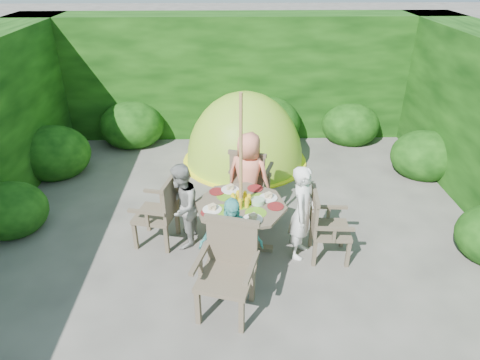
{
  "coord_description": "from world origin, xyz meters",
  "views": [
    {
      "loc": [
        -0.16,
        -5.09,
        3.64
      ],
      "look_at": [
        -0.03,
        0.05,
        0.85
      ],
      "focal_mm": 32.0,
      "sensor_mm": 36.0,
      "label": 1
    }
  ],
  "objects_px": {
    "patio_table": "(241,211)",
    "garden_chair_front": "(228,267)",
    "child_front": "(231,246)",
    "parasol_pole": "(241,178)",
    "child_left": "(182,206)",
    "garden_chair_left": "(161,210)",
    "dome_tent": "(245,161)",
    "garden_chair_back": "(250,177)",
    "garden_chair_right": "(325,225)",
    "child_right": "(302,213)",
    "child_back": "(248,177)"
  },
  "relations": [
    {
      "from": "garden_chair_back",
      "to": "child_front",
      "type": "relative_size",
      "value": 0.78
    },
    {
      "from": "dome_tent",
      "to": "child_right",
      "type": "bearing_deg",
      "value": -88.36
    },
    {
      "from": "parasol_pole",
      "to": "child_left",
      "type": "xyz_separation_m",
      "value": [
        -0.79,
        0.13,
        -0.5
      ]
    },
    {
      "from": "child_back",
      "to": "child_front",
      "type": "xyz_separation_m",
      "value": [
        -0.27,
        -1.58,
        -0.05
      ]
    },
    {
      "from": "parasol_pole",
      "to": "child_left",
      "type": "bearing_deg",
      "value": 170.43
    },
    {
      "from": "dome_tent",
      "to": "parasol_pole",
      "type": "bearing_deg",
      "value": -104.07
    },
    {
      "from": "patio_table",
      "to": "child_front",
      "type": "relative_size",
      "value": 1.11
    },
    {
      "from": "parasol_pole",
      "to": "dome_tent",
      "type": "bearing_deg",
      "value": 86.81
    },
    {
      "from": "garden_chair_right",
      "to": "child_left",
      "type": "relative_size",
      "value": 0.76
    },
    {
      "from": "garden_chair_back",
      "to": "child_back",
      "type": "height_order",
      "value": "child_back"
    },
    {
      "from": "garden_chair_back",
      "to": "child_left",
      "type": "relative_size",
      "value": 0.82
    },
    {
      "from": "patio_table",
      "to": "dome_tent",
      "type": "relative_size",
      "value": 0.52
    },
    {
      "from": "garden_chair_right",
      "to": "dome_tent",
      "type": "distance_m",
      "value": 3.11
    },
    {
      "from": "child_front",
      "to": "dome_tent",
      "type": "height_order",
      "value": "dome_tent"
    },
    {
      "from": "patio_table",
      "to": "child_front",
      "type": "height_order",
      "value": "child_front"
    },
    {
      "from": "child_left",
      "to": "child_front",
      "type": "distance_m",
      "value": 1.13
    },
    {
      "from": "garden_chair_left",
      "to": "garden_chair_front",
      "type": "distance_m",
      "value": 1.55
    },
    {
      "from": "garden_chair_front",
      "to": "child_front",
      "type": "xyz_separation_m",
      "value": [
        0.04,
        0.29,
        0.07
      ]
    },
    {
      "from": "child_left",
      "to": "dome_tent",
      "type": "bearing_deg",
      "value": 165.06
    },
    {
      "from": "garden_chair_front",
      "to": "garden_chair_back",
      "type": "bearing_deg",
      "value": 97.45
    },
    {
      "from": "parasol_pole",
      "to": "child_right",
      "type": "distance_m",
      "value": 0.92
    },
    {
      "from": "garden_chair_back",
      "to": "child_front",
      "type": "xyz_separation_m",
      "value": [
        -0.3,
        -1.87,
        0.11
      ]
    },
    {
      "from": "patio_table",
      "to": "child_right",
      "type": "relative_size",
      "value": 1.08
    },
    {
      "from": "parasol_pole",
      "to": "child_left",
      "type": "distance_m",
      "value": 0.94
    },
    {
      "from": "garden_chair_front",
      "to": "patio_table",
      "type": "bearing_deg",
      "value": 97.19
    },
    {
      "from": "parasol_pole",
      "to": "child_right",
      "type": "relative_size",
      "value": 1.69
    },
    {
      "from": "garden_chair_front",
      "to": "child_front",
      "type": "bearing_deg",
      "value": 99.03
    },
    {
      "from": "parasol_pole",
      "to": "garden_chair_right",
      "type": "bearing_deg",
      "value": -9.99
    },
    {
      "from": "parasol_pole",
      "to": "child_right",
      "type": "xyz_separation_m",
      "value": [
        0.79,
        -0.13,
        -0.45
      ]
    },
    {
      "from": "garden_chair_front",
      "to": "dome_tent",
      "type": "relative_size",
      "value": 0.39
    },
    {
      "from": "garden_chair_left",
      "to": "child_right",
      "type": "relative_size",
      "value": 0.74
    },
    {
      "from": "child_right",
      "to": "garden_chair_right",
      "type": "bearing_deg",
      "value": -79.66
    },
    {
      "from": "garden_chair_front",
      "to": "child_back",
      "type": "relative_size",
      "value": 0.77
    },
    {
      "from": "garden_chair_front",
      "to": "child_front",
      "type": "height_order",
      "value": "child_front"
    },
    {
      "from": "child_right",
      "to": "child_front",
      "type": "xyz_separation_m",
      "value": [
        -0.92,
        -0.66,
        -0.02
      ]
    },
    {
      "from": "parasol_pole",
      "to": "garden_chair_back",
      "type": "height_order",
      "value": "parasol_pole"
    },
    {
      "from": "child_back",
      "to": "child_left",
      "type": "bearing_deg",
      "value": 60.16
    },
    {
      "from": "patio_table",
      "to": "garden_chair_right",
      "type": "relative_size",
      "value": 1.53
    },
    {
      "from": "child_right",
      "to": "child_front",
      "type": "relative_size",
      "value": 1.03
    },
    {
      "from": "child_right",
      "to": "garden_chair_left",
      "type": "bearing_deg",
      "value": 102.04
    },
    {
      "from": "patio_table",
      "to": "garden_chair_front",
      "type": "relative_size",
      "value": 1.34
    },
    {
      "from": "garden_chair_right",
      "to": "child_back",
      "type": "bearing_deg",
      "value": 48.0
    },
    {
      "from": "garden_chair_left",
      "to": "child_left",
      "type": "distance_m",
      "value": 0.31
    },
    {
      "from": "dome_tent",
      "to": "child_front",
      "type": "bearing_deg",
      "value": -105.51
    },
    {
      "from": "patio_table",
      "to": "child_left",
      "type": "height_order",
      "value": "child_left"
    },
    {
      "from": "child_front",
      "to": "dome_tent",
      "type": "distance_m",
      "value": 3.59
    },
    {
      "from": "garden_chair_back",
      "to": "child_front",
      "type": "bearing_deg",
      "value": 98.77
    },
    {
      "from": "garden_chair_front",
      "to": "child_left",
      "type": "distance_m",
      "value": 1.36
    },
    {
      "from": "child_front",
      "to": "dome_tent",
      "type": "relative_size",
      "value": 0.47
    },
    {
      "from": "parasol_pole",
      "to": "garden_chair_front",
      "type": "xyz_separation_m",
      "value": [
        -0.17,
        -1.07,
        -0.54
      ]
    }
  ]
}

